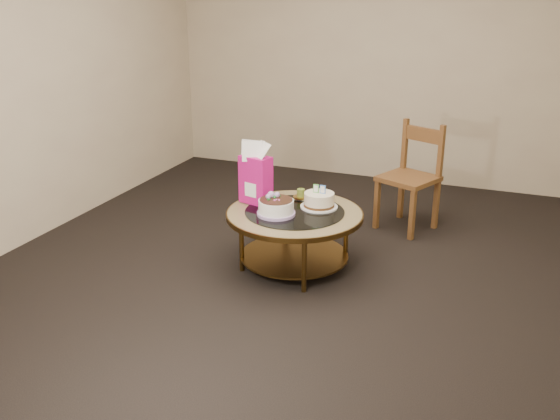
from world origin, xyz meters
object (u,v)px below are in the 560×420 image
at_px(cream_cake, 319,200).
at_px(dining_chair, 411,176).
at_px(gift_bag, 256,173).
at_px(coffee_table, 295,221).
at_px(decorated_cake, 276,208).

relative_size(cream_cake, dining_chair, 0.30).
bearing_deg(gift_bag, coffee_table, 3.89).
xyz_separation_m(decorated_cake, cream_cake, (0.24, 0.26, 0.00)).
distance_m(decorated_cake, gift_bag, 0.36).
relative_size(decorated_cake, cream_cake, 1.00).
height_order(gift_bag, dining_chair, gift_bag).
xyz_separation_m(coffee_table, gift_bag, (-0.34, 0.07, 0.32)).
bearing_deg(dining_chair, coffee_table, -95.89).
height_order(decorated_cake, dining_chair, dining_chair).
bearing_deg(cream_cake, gift_bag, -170.53).
distance_m(cream_cake, dining_chair, 1.13).
relative_size(decorated_cake, gift_bag, 0.59).
relative_size(coffee_table, dining_chair, 1.10).
xyz_separation_m(cream_cake, gift_bag, (-0.48, -0.07, 0.18)).
distance_m(coffee_table, cream_cake, 0.24).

